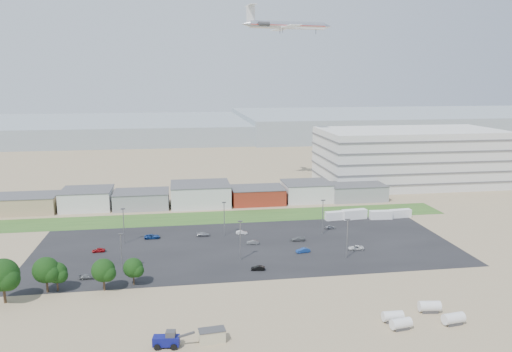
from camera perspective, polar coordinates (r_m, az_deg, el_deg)
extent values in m
plane|color=#978260|center=(126.35, -2.07, -11.12)|extent=(700.00, 700.00, 0.00)
cube|color=black|center=(145.50, -1.04, -8.05)|extent=(120.00, 50.00, 0.01)
cube|color=#2E5921|center=(175.34, -4.10, -4.71)|extent=(160.00, 16.00, 0.02)
cube|color=silver|center=(237.82, 17.08, 2.11)|extent=(80.00, 40.00, 25.00)
imported|color=silver|center=(145.40, 11.34, -8.04)|extent=(4.52, 2.38, 1.21)
imported|color=navy|center=(141.03, 5.38, -8.46)|extent=(4.14, 1.93, 1.31)
imported|color=maroon|center=(147.50, -17.55, -8.07)|extent=(3.60, 1.49, 1.22)
imported|color=#A5A5AA|center=(155.13, -6.05, -6.65)|extent=(4.23, 1.81, 1.21)
imported|color=#595B5E|center=(147.25, -0.38, -7.58)|extent=(3.67, 1.69, 1.17)
imported|color=#A5A5AA|center=(163.35, 8.47, -5.79)|extent=(3.62, 1.76, 1.19)
imported|color=navy|center=(155.35, -11.78, -6.78)|extent=(4.77, 2.29, 1.31)
imported|color=#595B5E|center=(129.79, -18.70, -10.85)|extent=(3.87, 1.61, 1.12)
imported|color=silver|center=(156.33, -1.65, -6.46)|extent=(3.64, 1.53, 1.17)
imported|color=#595B5E|center=(150.51, 4.77, -7.18)|extent=(4.42, 2.10, 1.24)
imported|color=black|center=(128.27, 0.22, -10.48)|extent=(3.69, 1.67, 1.17)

